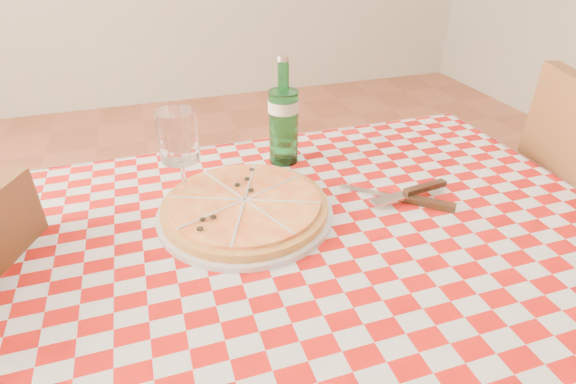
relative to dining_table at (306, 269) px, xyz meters
name	(u,v)px	position (x,y,z in m)	size (l,w,h in m)	color
dining_table	(306,269)	(0.00, 0.00, 0.00)	(1.20, 0.80, 0.75)	brown
tablecloth	(307,233)	(0.00, 0.00, 0.09)	(1.30, 0.90, 0.01)	#AA0F0A
pizza_plate	(245,205)	(-0.10, 0.09, 0.12)	(0.36, 0.36, 0.05)	#C28A40
water_bottle	(283,111)	(0.05, 0.30, 0.23)	(0.08, 0.08, 0.27)	#1A692A
wine_glass	(181,158)	(-0.21, 0.19, 0.20)	(0.08, 0.08, 0.21)	white
cutlery	(405,195)	(0.24, 0.04, 0.11)	(0.27, 0.23, 0.03)	silver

